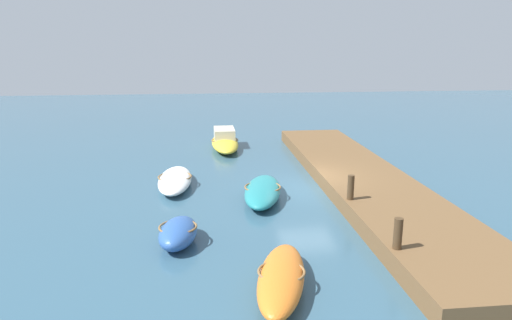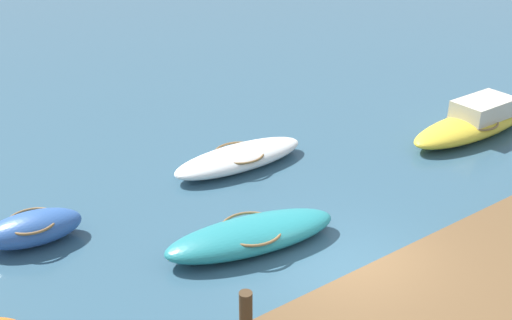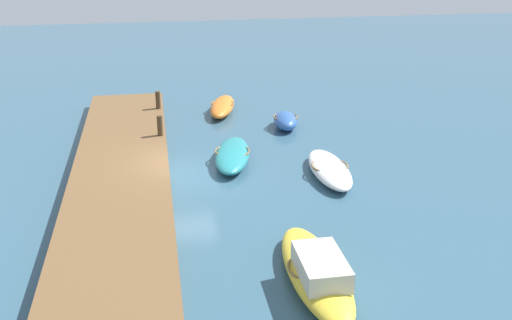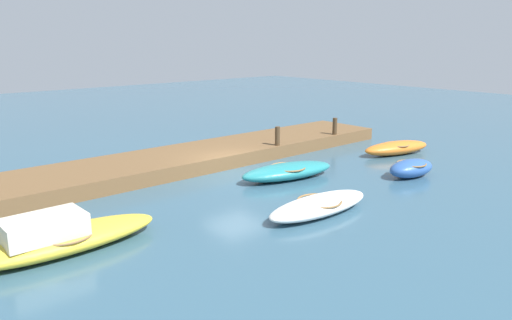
{
  "view_description": "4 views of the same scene",
  "coord_description": "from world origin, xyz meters",
  "px_view_note": "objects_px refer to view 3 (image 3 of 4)",
  "views": [
    {
      "loc": [
        -19.68,
        4.52,
        6.38
      ],
      "look_at": [
        1.49,
        2.17,
        1.04
      ],
      "focal_mm": 32.65,
      "sensor_mm": 36.0,
      "label": 1
    },
    {
      "loc": [
        -8.62,
        -8.44,
        8.8
      ],
      "look_at": [
        0.67,
        4.5,
        0.92
      ],
      "focal_mm": 44.47,
      "sensor_mm": 36.0,
      "label": 2
    },
    {
      "loc": [
        23.72,
        -0.99,
        9.96
      ],
      "look_at": [
        1.22,
        2.83,
        0.97
      ],
      "focal_mm": 42.84,
      "sensor_mm": 36.0,
      "label": 3
    },
    {
      "loc": [
        13.22,
        16.57,
        5.86
      ],
      "look_at": [
        1.2,
        2.78,
        1.32
      ],
      "focal_mm": 34.53,
      "sensor_mm": 36.0,
      "label": 4
    }
  ],
  "objects_px": {
    "rowboat_white": "(329,169)",
    "mooring_post_west": "(158,100)",
    "rowboat_teal": "(232,155)",
    "dinghy_blue": "(286,121)",
    "motorboat_yellow": "(317,271)",
    "rowboat_orange": "(222,106)",
    "mooring_post_mid_west": "(160,126)"
  },
  "relations": [
    {
      "from": "dinghy_blue",
      "to": "mooring_post_west",
      "type": "bearing_deg",
      "value": -103.29
    },
    {
      "from": "rowboat_orange",
      "to": "motorboat_yellow",
      "type": "bearing_deg",
      "value": 16.35
    },
    {
      "from": "motorboat_yellow",
      "to": "rowboat_orange",
      "type": "relative_size",
      "value": 1.32
    },
    {
      "from": "dinghy_blue",
      "to": "mooring_post_west",
      "type": "distance_m",
      "value": 6.86
    },
    {
      "from": "rowboat_teal",
      "to": "mooring_post_west",
      "type": "relative_size",
      "value": 4.97
    },
    {
      "from": "rowboat_orange",
      "to": "dinghy_blue",
      "type": "bearing_deg",
      "value": 55.52
    },
    {
      "from": "dinghy_blue",
      "to": "mooring_post_mid_west",
      "type": "relative_size",
      "value": 2.64
    },
    {
      "from": "motorboat_yellow",
      "to": "rowboat_teal",
      "type": "height_order",
      "value": "motorboat_yellow"
    },
    {
      "from": "rowboat_teal",
      "to": "mooring_post_mid_west",
      "type": "bearing_deg",
      "value": -115.87
    },
    {
      "from": "motorboat_yellow",
      "to": "rowboat_orange",
      "type": "height_order",
      "value": "motorboat_yellow"
    },
    {
      "from": "rowboat_white",
      "to": "rowboat_orange",
      "type": "distance_m",
      "value": 10.27
    },
    {
      "from": "rowboat_white",
      "to": "mooring_post_mid_west",
      "type": "relative_size",
      "value": 4.7
    },
    {
      "from": "dinghy_blue",
      "to": "motorboat_yellow",
      "type": "bearing_deg",
      "value": -0.86
    },
    {
      "from": "rowboat_white",
      "to": "mooring_post_west",
      "type": "relative_size",
      "value": 4.8
    },
    {
      "from": "rowboat_white",
      "to": "rowboat_orange",
      "type": "xyz_separation_m",
      "value": [
        -9.71,
        -3.34,
        0.05
      ]
    },
    {
      "from": "dinghy_blue",
      "to": "mooring_post_mid_west",
      "type": "height_order",
      "value": "mooring_post_mid_west"
    },
    {
      "from": "rowboat_teal",
      "to": "dinghy_blue",
      "type": "height_order",
      "value": "dinghy_blue"
    },
    {
      "from": "motorboat_yellow",
      "to": "mooring_post_mid_west",
      "type": "bearing_deg",
      "value": -161.7
    },
    {
      "from": "rowboat_teal",
      "to": "rowboat_orange",
      "type": "bearing_deg",
      "value": -172.38
    },
    {
      "from": "motorboat_yellow",
      "to": "rowboat_orange",
      "type": "distance_m",
      "value": 17.56
    },
    {
      "from": "rowboat_orange",
      "to": "mooring_post_mid_west",
      "type": "height_order",
      "value": "mooring_post_mid_west"
    },
    {
      "from": "rowboat_teal",
      "to": "mooring_post_west",
      "type": "bearing_deg",
      "value": -144.46
    },
    {
      "from": "mooring_post_west",
      "to": "mooring_post_mid_west",
      "type": "height_order",
      "value": "mooring_post_mid_west"
    },
    {
      "from": "rowboat_teal",
      "to": "dinghy_blue",
      "type": "bearing_deg",
      "value": 152.99
    },
    {
      "from": "rowboat_teal",
      "to": "motorboat_yellow",
      "type": "bearing_deg",
      "value": 17.41
    },
    {
      "from": "motorboat_yellow",
      "to": "mooring_post_west",
      "type": "height_order",
      "value": "mooring_post_west"
    },
    {
      "from": "rowboat_white",
      "to": "mooring_post_west",
      "type": "xyz_separation_m",
      "value": [
        -8.92,
        -6.84,
        0.8
      ]
    },
    {
      "from": "rowboat_teal",
      "to": "mooring_post_west",
      "type": "distance_m",
      "value": 7.4
    },
    {
      "from": "mooring_post_mid_west",
      "to": "rowboat_orange",
      "type": "bearing_deg",
      "value": 146.05
    },
    {
      "from": "rowboat_white",
      "to": "mooring_post_west",
      "type": "distance_m",
      "value": 11.27
    },
    {
      "from": "dinghy_blue",
      "to": "rowboat_white",
      "type": "bearing_deg",
      "value": 11.96
    },
    {
      "from": "rowboat_white",
      "to": "dinghy_blue",
      "type": "relative_size",
      "value": 1.78
    }
  ]
}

